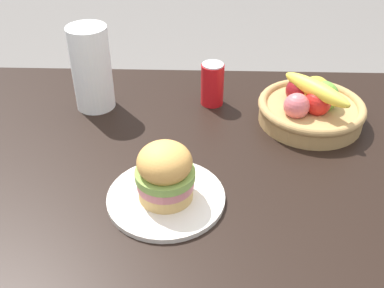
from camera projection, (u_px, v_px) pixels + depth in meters
dining_table at (206, 181)px, 1.23m from camera, size 1.40×0.90×0.75m
plate at (166, 198)px, 1.02m from camera, size 0.26×0.26×0.01m
sandwich at (165, 172)px, 0.98m from camera, size 0.13×0.13×0.13m
soda_can at (212, 84)px, 1.33m from camera, size 0.07×0.07×0.13m
fruit_basket at (311, 106)px, 1.25m from camera, size 0.29×0.29×0.13m
paper_towel_roll at (91, 68)px, 1.28m from camera, size 0.11×0.11×0.24m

